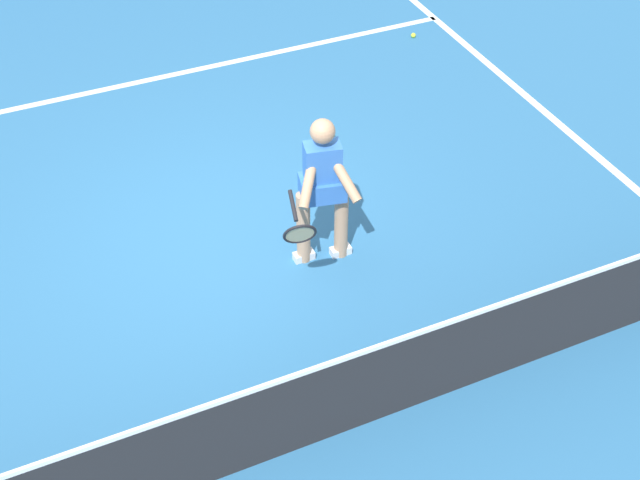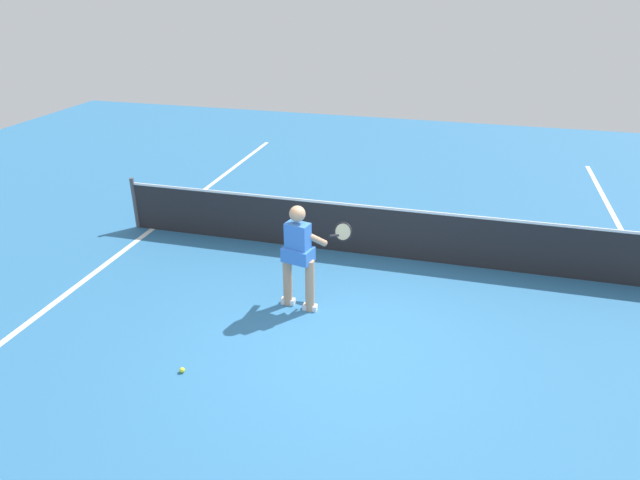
% 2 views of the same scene
% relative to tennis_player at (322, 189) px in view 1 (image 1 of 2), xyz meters
% --- Properties ---
extents(ground_plane, '(25.49, 25.49, 0.00)m').
position_rel_tennis_player_xyz_m(ground_plane, '(0.77, -0.67, -0.85)').
color(ground_plane, teal).
extents(service_line_marking, '(8.48, 0.10, 0.01)m').
position_rel_tennis_player_xyz_m(service_line_marking, '(0.77, -3.89, -0.84)').
color(service_line_marking, white).
rests_on(service_line_marking, ground).
extents(sideline_left_marking, '(0.10, 17.61, 0.01)m').
position_rel_tennis_player_xyz_m(sideline_left_marking, '(-3.47, -0.67, -0.84)').
color(sideline_left_marking, white).
rests_on(sideline_left_marking, ground).
extents(court_net, '(9.16, 0.08, 0.97)m').
position_rel_tennis_player_xyz_m(court_net, '(0.77, 1.88, -0.39)').
color(court_net, '#4C4C51').
rests_on(court_net, ground).
extents(tennis_player, '(0.91, 0.90, 1.55)m').
position_rel_tennis_player_xyz_m(tennis_player, '(0.00, 0.00, 0.00)').
color(tennis_player, tan).
rests_on(tennis_player, ground).
extents(tennis_ball_near, '(0.07, 0.07, 0.07)m').
position_rel_tennis_player_xyz_m(tennis_ball_near, '(-2.93, -3.52, -0.81)').
color(tennis_ball_near, '#D1E533').
rests_on(tennis_ball_near, ground).
extents(tennis_ball_mid, '(0.07, 0.07, 0.07)m').
position_rel_tennis_player_xyz_m(tennis_ball_mid, '(-0.93, -1.80, -0.81)').
color(tennis_ball_mid, '#D1E533').
rests_on(tennis_ball_mid, ground).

